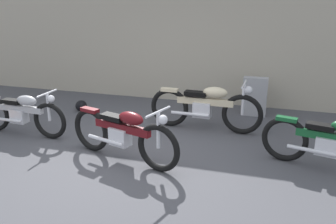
# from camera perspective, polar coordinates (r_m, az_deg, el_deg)

# --- Properties ---
(ground_plane) EXTENTS (40.00, 40.00, 0.00)m
(ground_plane) POSITION_cam_1_polar(r_m,az_deg,el_deg) (6.07, -7.15, -7.27)
(ground_plane) COLOR #47474C
(building_wall) EXTENTS (18.00, 0.30, 3.27)m
(building_wall) POSITION_cam_1_polar(r_m,az_deg,el_deg) (9.08, 2.14, 12.07)
(building_wall) COLOR #B2A893
(building_wall) RESTS_ON ground_plane
(stone_marker) EXTENTS (0.52, 0.21, 0.86)m
(stone_marker) POSITION_cam_1_polar(r_m,az_deg,el_deg) (8.21, 13.43, 2.36)
(stone_marker) COLOR #9E9EA3
(stone_marker) RESTS_ON ground_plane
(helmet) EXTENTS (0.26, 0.26, 0.26)m
(helmet) POSITION_cam_1_polar(r_m,az_deg,el_deg) (8.57, -13.44, 0.94)
(helmet) COLOR black
(helmet) RESTS_ON ground_plane
(motorcycle_silver) EXTENTS (1.98, 0.55, 0.89)m
(motorcycle_silver) POSITION_cam_1_polar(r_m,az_deg,el_deg) (7.42, -21.97, -0.16)
(motorcycle_silver) COLOR black
(motorcycle_silver) RESTS_ON ground_plane
(motorcycle_green) EXTENTS (2.06, 0.75, 0.94)m
(motorcycle_green) POSITION_cam_1_polar(r_m,az_deg,el_deg) (5.99, 24.37, -4.45)
(motorcycle_green) COLOR black
(motorcycle_green) RESTS_ON ground_plane
(motorcycle_cream) EXTENTS (2.24, 0.62, 1.00)m
(motorcycle_cream) POSITION_cam_1_polar(r_m,az_deg,el_deg) (7.13, 5.95, 0.86)
(motorcycle_cream) COLOR black
(motorcycle_cream) RESTS_ON ground_plane
(motorcycle_maroon) EXTENTS (2.09, 0.85, 0.96)m
(motorcycle_maroon) POSITION_cam_1_polar(r_m,az_deg,el_deg) (5.83, -7.03, -3.35)
(motorcycle_maroon) COLOR black
(motorcycle_maroon) RESTS_ON ground_plane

